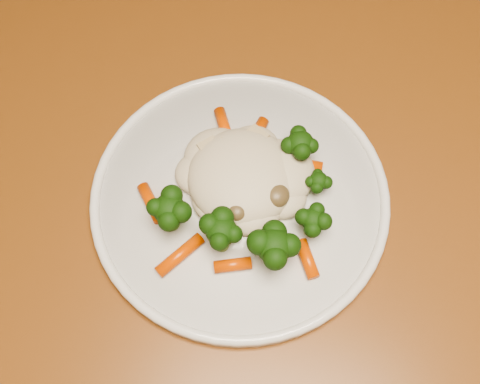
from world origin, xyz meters
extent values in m
plane|color=brown|center=(0.00, 0.00, 0.00)|extent=(3.00, 3.00, 0.00)
cube|color=brown|center=(-0.26, -0.15, 0.73)|extent=(1.39, 1.10, 0.04)
cube|color=brown|center=(-0.70, 0.33, 0.35)|extent=(0.07, 0.07, 0.71)
cylinder|color=white|center=(-0.27, -0.23, 0.76)|extent=(0.30, 0.30, 0.01)
ellipsoid|color=beige|center=(-0.27, -0.21, 0.79)|extent=(0.13, 0.11, 0.05)
ellipsoid|color=black|center=(-0.33, -0.27, 0.78)|extent=(0.05, 0.05, 0.04)
ellipsoid|color=black|center=(-0.28, -0.28, 0.78)|extent=(0.05, 0.05, 0.04)
ellipsoid|color=black|center=(-0.23, -0.29, 0.79)|extent=(0.05, 0.05, 0.05)
ellipsoid|color=black|center=(-0.20, -0.25, 0.78)|extent=(0.04, 0.04, 0.03)
ellipsoid|color=black|center=(-0.20, -0.21, 0.78)|extent=(0.03, 0.03, 0.03)
ellipsoid|color=black|center=(-0.22, -0.18, 0.78)|extent=(0.04, 0.04, 0.04)
cylinder|color=#ED5205|center=(-0.30, -0.15, 0.77)|extent=(0.03, 0.05, 0.01)
cylinder|color=#ED5205|center=(-0.27, -0.16, 0.77)|extent=(0.03, 0.05, 0.01)
cylinder|color=#ED5205|center=(-0.22, -0.19, 0.77)|extent=(0.05, 0.01, 0.01)
cylinder|color=#ED5205|center=(-0.36, -0.25, 0.77)|extent=(0.03, 0.04, 0.01)
cylinder|color=#ED5205|center=(-0.32, -0.30, 0.77)|extent=(0.04, 0.05, 0.01)
cylinder|color=#ED5205|center=(-0.27, -0.30, 0.77)|extent=(0.04, 0.02, 0.01)
cylinder|color=#ED5205|center=(-0.20, -0.29, 0.77)|extent=(0.03, 0.04, 0.01)
ellipsoid|color=brown|center=(-0.26, -0.21, 0.78)|extent=(0.02, 0.02, 0.02)
ellipsoid|color=brown|center=(-0.24, -0.23, 0.78)|extent=(0.03, 0.03, 0.02)
ellipsoid|color=brown|center=(-0.30, -0.22, 0.78)|extent=(0.02, 0.02, 0.02)
ellipsoid|color=brown|center=(-0.27, -0.25, 0.78)|extent=(0.02, 0.02, 0.01)
ellipsoid|color=brown|center=(-0.26, -0.22, 0.78)|extent=(0.02, 0.02, 0.02)
cube|color=tan|center=(-0.29, -0.18, 0.78)|extent=(0.03, 0.02, 0.01)
cube|color=tan|center=(-0.26, -0.17, 0.78)|extent=(0.03, 0.02, 0.01)
cube|color=tan|center=(-0.31, -0.19, 0.78)|extent=(0.02, 0.02, 0.01)
camera|label=1|loc=(-0.23, -0.49, 1.30)|focal=45.00mm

